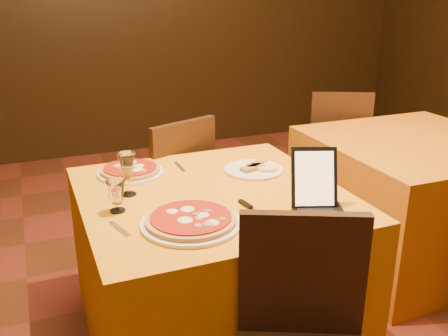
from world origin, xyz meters
name	(u,v)px	position (x,y,z in m)	size (l,w,h in m)	color
wall_back	(127,8)	(0.00, 3.50, 1.40)	(6.00, 0.01, 2.80)	black
main_table	(212,268)	(-0.31, 0.43, 0.38)	(1.10, 1.10, 0.75)	orange
side_table	(411,199)	(1.09, 0.71, 0.38)	(1.10, 1.10, 0.75)	#C1690C
chair_main_far	(165,191)	(-0.31, 1.21, 0.46)	(0.36, 0.36, 0.91)	black
chair_side_far	(334,148)	(1.09, 1.55, 0.46)	(0.47, 0.47, 0.91)	#311E10
pizza_near	(191,221)	(-0.49, 0.16, 0.77)	(0.38, 0.38, 0.03)	white
pizza_far	(130,171)	(-0.58, 0.78, 0.77)	(0.31, 0.31, 0.03)	white
cutlet_dish	(254,169)	(-0.03, 0.60, 0.76)	(0.28, 0.28, 0.03)	white
wine_glass	(128,174)	(-0.64, 0.53, 0.84)	(0.07, 0.07, 0.19)	#D6C079
water_glass	(117,196)	(-0.72, 0.39, 0.81)	(0.06, 0.06, 0.13)	silver
tablet	(314,178)	(0.02, 0.15, 0.87)	(0.18, 0.02, 0.24)	black
knife	(258,213)	(-0.22, 0.16, 0.75)	(0.19, 0.02, 0.01)	silver
fork_near	(120,229)	(-0.74, 0.22, 0.75)	(0.14, 0.02, 0.01)	#ADACB3
fork_far	(180,167)	(-0.34, 0.78, 0.75)	(0.15, 0.02, 0.01)	silver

